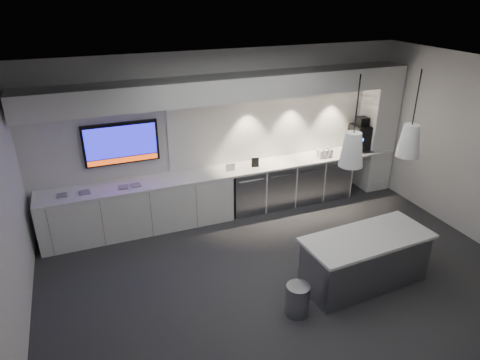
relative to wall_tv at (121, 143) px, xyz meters
name	(u,v)px	position (x,y,z in m)	size (l,w,h in m)	color
floor	(284,277)	(1.90, -2.45, -1.56)	(7.00, 7.00, 0.00)	#313134
ceiling	(295,75)	(1.90, -2.45, 1.44)	(7.00, 7.00, 0.00)	black
wall_back	(226,133)	(1.90, 0.05, -0.06)	(7.00, 7.00, 0.00)	white
wall_front	(423,304)	(1.90, -4.95, -0.06)	(7.00, 7.00, 0.00)	white
wall_left	(0,238)	(-1.60, -2.45, -0.06)	(7.00, 7.00, 0.00)	white
wall_right	(480,153)	(5.40, -2.45, -0.06)	(7.00, 7.00, 0.00)	white
back_counter	(233,170)	(1.90, -0.27, -0.68)	(6.80, 0.65, 0.04)	white
left_base_cabinets	(139,208)	(0.15, -0.27, -1.13)	(3.30, 0.63, 0.86)	white
fridge_unit_a	(245,190)	(2.15, -0.27, -1.13)	(0.60, 0.61, 0.85)	gray
fridge_unit_b	(275,185)	(2.78, -0.27, -1.13)	(0.60, 0.61, 0.85)	gray
fridge_unit_c	(303,180)	(3.41, -0.27, -1.13)	(0.60, 0.61, 0.85)	gray
fridge_unit_d	(330,175)	(4.04, -0.27, -1.13)	(0.60, 0.61, 0.85)	gray
backsplash	(285,123)	(3.10, 0.03, -0.01)	(4.60, 0.03, 1.30)	white
soffit	(231,87)	(1.90, -0.25, 0.84)	(6.90, 0.60, 0.40)	white
column	(377,128)	(5.10, -0.25, -0.26)	(0.55, 0.55, 2.60)	white
wall_tv	(121,143)	(0.00, 0.00, 0.00)	(1.25, 0.07, 0.72)	black
island	(365,260)	(2.91, -2.97, -1.16)	(1.91, 0.91, 0.79)	gray
bin	(297,300)	(1.71, -3.19, -1.34)	(0.31, 0.31, 0.44)	gray
coffee_machine	(361,136)	(4.71, -0.25, -0.38)	(0.38, 0.55, 0.68)	black
sign_black	(255,162)	(2.33, -0.33, -0.57)	(0.14, 0.02, 0.18)	black
sign_white	(230,167)	(1.83, -0.33, -0.59)	(0.18, 0.02, 0.14)	white
cup_cluster	(324,153)	(3.80, -0.37, -0.58)	(0.30, 0.19, 0.16)	silver
tray_a	(62,195)	(-1.04, -0.30, -0.65)	(0.16, 0.16, 0.03)	gray
tray_b	(85,192)	(-0.69, -0.32, -0.65)	(0.16, 0.16, 0.03)	gray
tray_c	(123,187)	(-0.08, -0.35, -0.65)	(0.16, 0.16, 0.03)	gray
tray_d	(136,185)	(0.12, -0.35, -0.65)	(0.16, 0.16, 0.03)	gray
pendant_left	(352,149)	(2.47, -2.97, 0.59)	(0.30, 0.30, 1.13)	white
pendant_right	(409,140)	(3.35, -2.97, 0.59)	(0.30, 0.30, 1.13)	white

